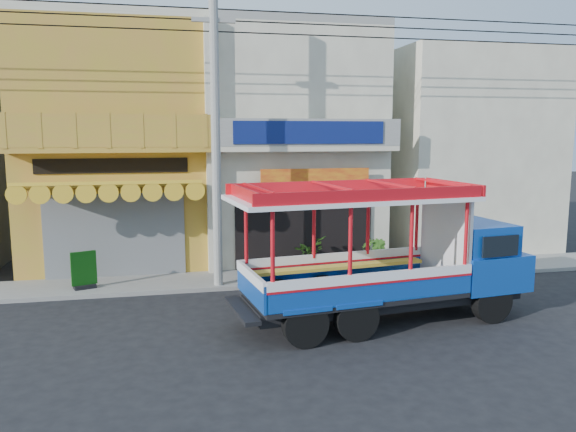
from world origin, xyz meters
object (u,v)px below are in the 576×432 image
at_px(green_sign, 84,273).
at_px(potted_plant_a, 309,254).
at_px(songthaew_truck, 403,254).
at_px(potted_plant_b, 379,255).
at_px(potted_plant_c, 368,253).
at_px(utility_pole, 221,115).

height_order(green_sign, potted_plant_a, potted_plant_a).
bearing_deg(songthaew_truck, potted_plant_b, 75.76).
bearing_deg(potted_plant_a, green_sign, 140.79).
bearing_deg(potted_plant_c, potted_plant_b, 38.20).
xyz_separation_m(utility_pole, potted_plant_b, (5.12, 0.69, -4.41)).
height_order(utility_pole, potted_plant_c, utility_pole).
xyz_separation_m(utility_pole, potted_plant_c, (4.87, 1.04, -4.42)).
distance_m(songthaew_truck, potted_plant_c, 4.87).
relative_size(utility_pole, green_sign, 25.95).
distance_m(songthaew_truck, potted_plant_b, 4.59).
bearing_deg(potted_plant_b, green_sign, 57.60).
bearing_deg(green_sign, potted_plant_b, 1.89).
xyz_separation_m(utility_pole, songthaew_truck, (4.02, -3.65, -3.41)).
distance_m(green_sign, potted_plant_c, 8.83).
bearing_deg(potted_plant_a, potted_plant_b, -54.85).
relative_size(utility_pole, potted_plant_a, 24.96).
xyz_separation_m(songthaew_truck, potted_plant_b, (1.10, 4.35, -1.00)).
relative_size(songthaew_truck, green_sign, 6.90).
xyz_separation_m(songthaew_truck, potted_plant_a, (-1.14, 4.74, -0.94)).
height_order(utility_pole, potted_plant_a, utility_pole).
bearing_deg(songthaew_truck, potted_plant_c, 79.76).
xyz_separation_m(green_sign, potted_plant_c, (8.80, 0.65, 0.04)).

